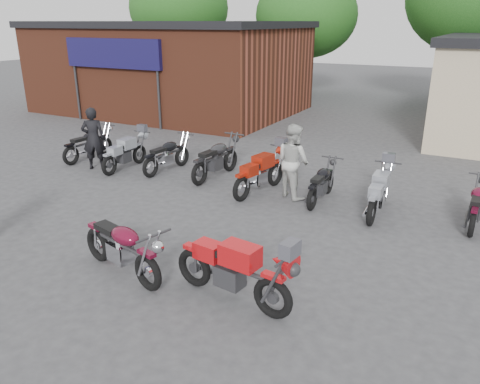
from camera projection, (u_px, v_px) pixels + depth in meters
The scene contains 18 objects.
ground at pixel (125, 273), 8.41m from camera, with size 90.00×90.00×0.00m, color #38383B.
brick_building at pixel (171, 69), 23.31m from camera, with size 12.00×8.00×4.00m, color brown.
tree_0 at pixel (180, 24), 31.43m from camera, with size 6.56×6.56×8.20m, color #134111, non-canonical shape.
tree_1 at pixel (306, 31), 27.58m from camera, with size 5.92×5.92×7.40m, color #134111, non-canonical shape.
tree_2 at pixel (476, 18), 23.36m from camera, with size 7.04×7.04×8.80m, color #134111, non-canonical shape.
vintage_motorcycle at pixel (122, 244), 8.13m from camera, with size 2.10×0.69×1.22m, color #5B0B21, non-canonical shape.
sportbike at pixel (233, 267), 7.34m from camera, with size 2.16×0.71×1.25m, color red, non-canonical shape.
helmet at pixel (115, 253), 8.86m from camera, with size 0.27×0.27×0.24m, color red.
person_dark at pixel (94, 139), 14.05m from camera, with size 0.69×0.45×1.88m, color black.
person_light at pixel (293, 161), 11.77m from camera, with size 0.92×0.72×1.89m, color #B6B7B2.
row_bike_0 at pixel (89, 143), 15.12m from camera, with size 1.95×0.64×1.13m, color black, non-canonical shape.
row_bike_1 at pixel (125, 151), 14.15m from camera, with size 1.93×0.64×1.12m, color #9BA0A9, non-canonical shape.
row_bike_2 at pixel (167, 153), 13.94m from camera, with size 1.92×0.63×1.11m, color black, non-canonical shape.
row_bike_3 at pixel (216, 157), 13.34m from camera, with size 2.14×0.70×1.24m, color #252527, non-canonical shape.
row_bike_4 at pixel (260, 171), 12.15m from camera, with size 2.08×0.69×1.20m, color #A9200E, non-canonical shape.
row_bike_5 at pixel (322, 181), 11.60m from camera, with size 1.81×0.60×1.05m, color black, non-canonical shape.
row_bike_6 at pixel (379, 191), 10.80m from camera, with size 1.99×0.66×1.15m, color gray, non-canonical shape.
row_bike_7 at pixel (477, 203), 10.21m from camera, with size 1.83×0.60×1.06m, color #510A20, non-canonical shape.
Camera 1 is at (5.32, -5.55, 4.26)m, focal length 35.00 mm.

